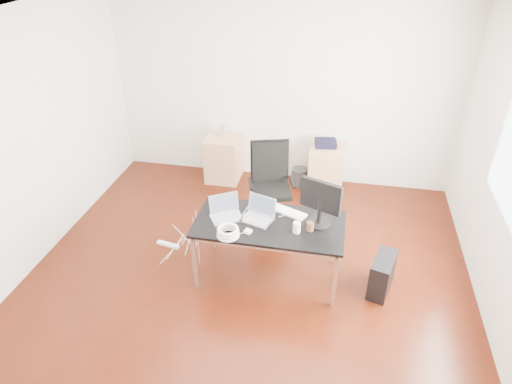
% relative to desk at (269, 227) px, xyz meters
% --- Properties ---
extents(room_shell, '(5.00, 5.00, 5.00)m').
position_rel_desk_xyz_m(room_shell, '(-0.19, -0.14, 0.73)').
color(room_shell, '#350F06').
rests_on(room_shell, ground).
extents(desk, '(1.60, 0.80, 0.73)m').
position_rel_desk_xyz_m(desk, '(0.00, 0.00, 0.00)').
color(desk, black).
rests_on(desk, ground).
extents(office_chair, '(0.59, 0.61, 1.08)m').
position_rel_desk_xyz_m(office_chair, '(-0.18, 1.12, -0.07)').
color(office_chair, black).
rests_on(office_chair, ground).
extents(filing_cabinet_left, '(0.50, 0.50, 0.70)m').
position_rel_desk_xyz_m(filing_cabinet_left, '(-1.08, 2.08, -0.33)').
color(filing_cabinet_left, tan).
rests_on(filing_cabinet_left, ground).
extents(filing_cabinet_right, '(0.50, 0.50, 0.70)m').
position_rel_desk_xyz_m(filing_cabinet_right, '(0.49, 2.08, -0.33)').
color(filing_cabinet_right, tan).
rests_on(filing_cabinet_right, ground).
extents(pc_tower, '(0.31, 0.49, 0.44)m').
position_rel_desk_xyz_m(pc_tower, '(1.25, -0.00, -0.46)').
color(pc_tower, black).
rests_on(pc_tower, ground).
extents(wastebasket, '(0.29, 0.29, 0.28)m').
position_rel_desk_xyz_m(wastebasket, '(0.10, 2.10, -0.54)').
color(wastebasket, black).
rests_on(wastebasket, ground).
extents(power_strip, '(0.31, 0.11, 0.04)m').
position_rel_desk_xyz_m(power_strip, '(-1.33, 0.28, -0.66)').
color(power_strip, white).
rests_on(power_strip, ground).
extents(laptop_left, '(0.41, 0.39, 0.23)m').
position_rel_desk_xyz_m(laptop_left, '(-0.49, 0.03, 0.11)').
color(laptop_left, silver).
rests_on(laptop_left, desk).
extents(laptop_right, '(0.39, 0.34, 0.23)m').
position_rel_desk_xyz_m(laptop_right, '(-0.13, 0.06, 0.11)').
color(laptop_right, silver).
rests_on(laptop_right, desk).
extents(monitor, '(0.44, 0.26, 0.51)m').
position_rel_desk_xyz_m(monitor, '(0.52, 0.10, 0.34)').
color(monitor, black).
rests_on(monitor, desk).
extents(keyboard, '(0.46, 0.30, 0.02)m').
position_rel_desk_xyz_m(keyboard, '(0.16, 0.24, 0.06)').
color(keyboard, white).
rests_on(keyboard, desk).
extents(cup_white, '(0.10, 0.10, 0.12)m').
position_rel_desk_xyz_m(cup_white, '(0.31, -0.11, 0.11)').
color(cup_white, white).
rests_on(cup_white, desk).
extents(cup_brown, '(0.08, 0.08, 0.10)m').
position_rel_desk_xyz_m(cup_brown, '(0.44, -0.05, 0.10)').
color(cup_brown, brown).
rests_on(cup_brown, desk).
extents(cable_coil, '(0.24, 0.24, 0.11)m').
position_rel_desk_xyz_m(cable_coil, '(-0.37, -0.32, 0.11)').
color(cable_coil, white).
rests_on(cable_coil, desk).
extents(power_adapter, '(0.09, 0.09, 0.03)m').
position_rel_desk_xyz_m(power_adapter, '(-0.19, -0.21, 0.07)').
color(power_adapter, white).
rests_on(power_adapter, desk).
extents(speaker, '(0.11, 0.10, 0.18)m').
position_rel_desk_xyz_m(speaker, '(-1.08, 2.12, 0.11)').
color(speaker, '#9E9E9E').
rests_on(speaker, filing_cabinet_left).
extents(navy_garment, '(0.33, 0.29, 0.09)m').
position_rel_desk_xyz_m(navy_garment, '(0.45, 2.09, 0.07)').
color(navy_garment, black).
rests_on(navy_garment, filing_cabinet_right).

